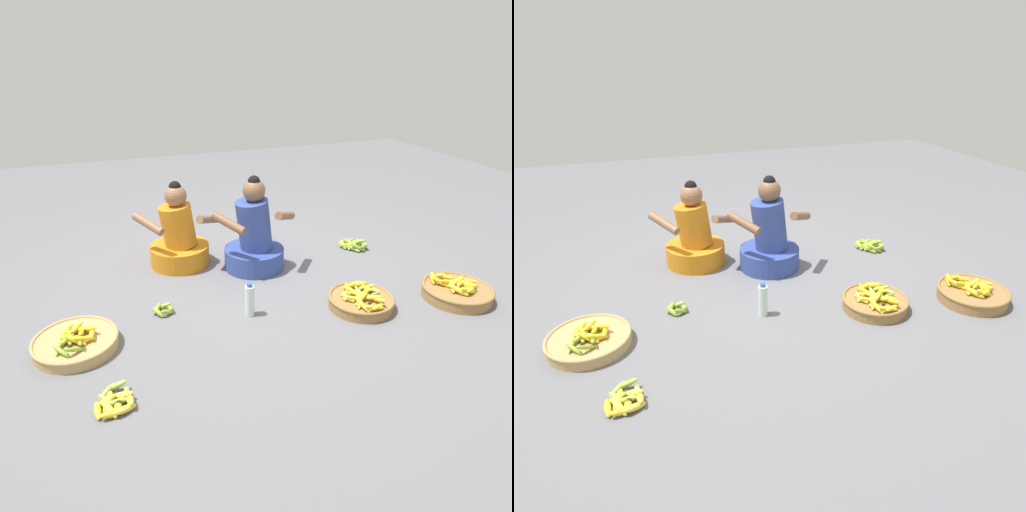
% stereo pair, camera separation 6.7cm
% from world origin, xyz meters
% --- Properties ---
extents(ground_plane, '(10.00, 10.00, 0.00)m').
position_xyz_m(ground_plane, '(0.00, 0.00, 0.00)').
color(ground_plane, slate).
extents(vendor_woman_front, '(0.76, 0.52, 0.83)m').
position_xyz_m(vendor_woman_front, '(0.17, 0.30, 0.27)').
color(vendor_woman_front, '#334793').
rests_on(vendor_woman_front, ground).
extents(vendor_woman_behind, '(0.76, 0.52, 0.76)m').
position_xyz_m(vendor_woman_behind, '(-0.43, 0.59, 0.24)').
color(vendor_woman_behind, orange).
rests_on(vendor_woman_behind, ground).
extents(banana_basket_back_left, '(0.49, 0.49, 0.16)m').
position_xyz_m(banana_basket_back_left, '(0.68, -0.62, 0.06)').
color(banana_basket_back_left, olive).
rests_on(banana_basket_back_left, ground).
extents(banana_basket_front_left, '(0.54, 0.54, 0.16)m').
position_xyz_m(banana_basket_front_left, '(-1.33, -0.43, 0.05)').
color(banana_basket_front_left, tan).
rests_on(banana_basket_front_left, ground).
extents(banana_basket_front_right, '(0.53, 0.53, 0.17)m').
position_xyz_m(banana_basket_front_right, '(1.45, -0.76, 0.06)').
color(banana_basket_front_right, olive).
rests_on(banana_basket_front_right, ground).
extents(loose_bananas_back_right, '(0.28, 0.30, 0.10)m').
position_xyz_m(loose_bananas_back_right, '(1.21, 0.36, 0.03)').
color(loose_bananas_back_right, olive).
rests_on(loose_bananas_back_right, ground).
extents(loose_bananas_mid_left, '(0.17, 0.17, 0.08)m').
position_xyz_m(loose_bananas_mid_left, '(-0.72, -0.19, 0.03)').
color(loose_bananas_mid_left, '#8CAD38').
rests_on(loose_bananas_mid_left, ground).
extents(loose_bananas_near_bicycle, '(0.23, 0.29, 0.09)m').
position_xyz_m(loose_bananas_near_bicycle, '(-1.14, -1.05, 0.03)').
color(loose_bananas_near_bicycle, '#9EB747').
rests_on(loose_bananas_near_bicycle, ground).
extents(water_bottle, '(0.07, 0.07, 0.26)m').
position_xyz_m(water_bottle, '(-0.14, -0.43, 0.12)').
color(water_bottle, silver).
rests_on(water_bottle, ground).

